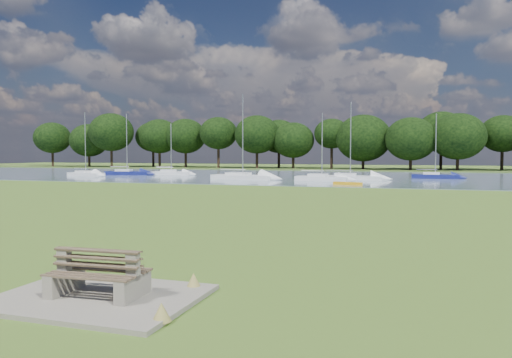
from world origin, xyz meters
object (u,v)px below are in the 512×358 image
(sailboat_7, at_px, (171,172))
(sailboat_0, at_px, (349,176))
(kayak, at_px, (348,183))
(sailboat_6, at_px, (242,175))
(sailboat_5, at_px, (85,173))
(sailboat_2, at_px, (435,175))
(sailboat_3, at_px, (127,172))
(bench_pair, at_px, (98,275))
(sailboat_1, at_px, (321,177))

(sailboat_7, bearing_deg, sailboat_0, -14.32)
(kayak, xyz_separation_m, sailboat_6, (-13.04, 6.41, 0.33))
(kayak, relative_size, sailboat_5, 0.33)
(sailboat_2, height_order, sailboat_3, sailboat_3)
(sailboat_3, xyz_separation_m, sailboat_6, (18.89, -5.38, -0.03))
(sailboat_2, distance_m, sailboat_5, 44.53)
(bench_pair, xyz_separation_m, sailboat_2, (8.15, 54.15, -0.02))
(sailboat_0, distance_m, sailboat_3, 30.99)
(sailboat_6, xyz_separation_m, sailboat_7, (-13.05, 7.22, -0.01))
(bench_pair, distance_m, sailboat_1, 45.41)
(bench_pair, xyz_separation_m, sailboat_5, (-35.79, 46.92, -0.05))
(sailboat_5, relative_size, sailboat_6, 0.85)
(kayak, distance_m, sailboat_5, 36.54)
(sailboat_1, relative_size, sailboat_2, 0.96)
(kayak, relative_size, sailboat_6, 0.28)
(sailboat_0, height_order, sailboat_6, sailboat_6)
(sailboat_7, bearing_deg, sailboat_2, -1.84)
(bench_pair, relative_size, sailboat_1, 0.27)
(bench_pair, xyz_separation_m, sailboat_1, (-3.81, 45.25, -0.02))
(sailboat_0, relative_size, sailboat_2, 1.14)
(sailboat_0, distance_m, sailboat_1, 4.03)
(kayak, height_order, sailboat_7, sailboat_7)
(sailboat_1, bearing_deg, sailboat_0, 53.89)
(sailboat_5, distance_m, sailboat_6, 22.69)
(kayak, distance_m, sailboat_0, 9.25)
(sailboat_5, xyz_separation_m, sailboat_7, (9.60, 5.80, 0.03))
(kayak, relative_size, sailboat_2, 0.36)
(sailboat_3, relative_size, sailboat_6, 0.86)
(sailboat_2, relative_size, sailboat_6, 0.78)
(sailboat_0, bearing_deg, sailboat_3, 170.50)
(sailboat_1, bearing_deg, sailboat_2, 42.05)
(bench_pair, distance_m, kayak, 39.08)
(sailboat_2, height_order, sailboat_6, sailboat_6)
(sailboat_1, bearing_deg, sailboat_6, -176.17)
(bench_pair, height_order, sailboat_6, sailboat_6)
(sailboat_5, bearing_deg, sailboat_3, 61.10)
(sailboat_1, xyz_separation_m, sailboat_6, (-9.32, 0.25, 0.01))
(sailboat_0, height_order, sailboat_2, sailboat_0)
(sailboat_3, bearing_deg, sailboat_7, 5.19)
(kayak, distance_m, sailboat_6, 14.54)
(sailboat_7, bearing_deg, kayak, -31.83)
(sailboat_5, bearing_deg, kayak, 2.25)
(sailboat_0, bearing_deg, sailboat_1, -136.15)
(bench_pair, bearing_deg, sailboat_7, 113.23)
(sailboat_2, bearing_deg, sailboat_1, -141.36)
(sailboat_0, xyz_separation_m, sailboat_7, (-25.04, 4.45, 0.01))
(sailboat_3, bearing_deg, sailboat_0, -17.15)
(sailboat_0, height_order, sailboat_1, sailboat_0)
(sailboat_6, height_order, sailboat_7, sailboat_6)
(sailboat_3, bearing_deg, bench_pair, -70.12)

